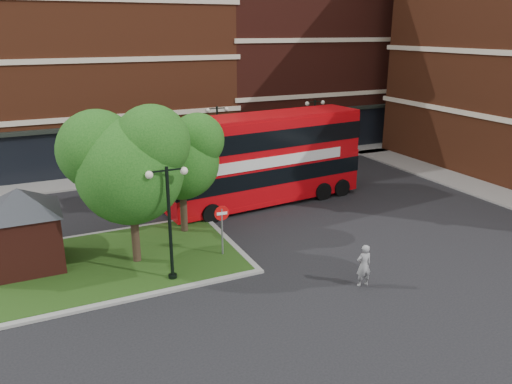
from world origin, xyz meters
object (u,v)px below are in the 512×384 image
car_silver (200,168)px  woman (364,265)px  bus (264,153)px  car_white (303,151)px

car_silver → woman: bearing=-176.3°
bus → woman: (-0.82, -11.15, -2.19)m
car_silver → car_white: size_ratio=0.97×
car_white → bus: bearing=145.3°
car_silver → bus: bearing=-165.1°
woman → car_white: (8.42, 19.50, -0.28)m
woman → car_silver: (-0.90, 18.00, -0.27)m
bus → woman: size_ratio=6.90×
bus → car_silver: size_ratio=3.35×
woman → car_white: woman is taller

